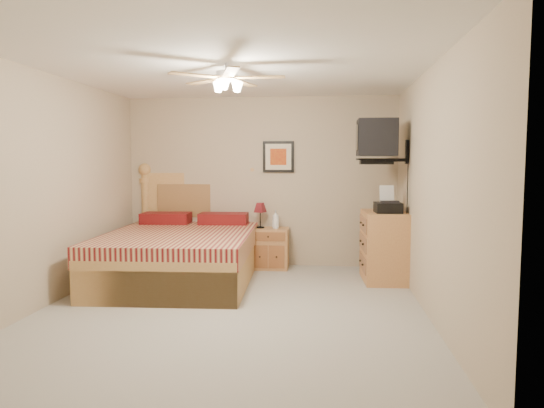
% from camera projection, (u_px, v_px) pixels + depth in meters
% --- Properties ---
extents(floor, '(4.50, 4.50, 0.00)m').
position_uv_depth(floor, '(232.00, 309.00, 5.10)').
color(floor, '#9E998E').
rests_on(floor, ground).
extents(ceiling, '(4.00, 4.50, 0.04)m').
position_uv_depth(ceiling, '(230.00, 67.00, 4.89)').
color(ceiling, white).
rests_on(ceiling, ground).
extents(wall_back, '(4.00, 0.04, 2.50)m').
position_uv_depth(wall_back, '(261.00, 182.00, 7.22)').
color(wall_back, tan).
rests_on(wall_back, ground).
extents(wall_front, '(4.00, 0.04, 2.50)m').
position_uv_depth(wall_front, '(155.00, 214.00, 2.77)').
color(wall_front, tan).
rests_on(wall_front, ground).
extents(wall_left, '(0.04, 4.50, 2.50)m').
position_uv_depth(wall_left, '(49.00, 189.00, 5.21)').
color(wall_left, tan).
rests_on(wall_left, ground).
extents(wall_right, '(0.04, 4.50, 2.50)m').
position_uv_depth(wall_right, '(431.00, 192.00, 4.77)').
color(wall_right, tan).
rests_on(wall_right, ground).
extents(bed, '(1.91, 2.45, 1.53)m').
position_uv_depth(bed, '(180.00, 223.00, 6.24)').
color(bed, tan).
rests_on(bed, ground).
extents(nightstand, '(0.54, 0.41, 0.59)m').
position_uv_depth(nightstand, '(270.00, 248.00, 7.04)').
color(nightstand, '#AB6D37').
rests_on(nightstand, ground).
extents(table_lamp, '(0.26, 0.26, 0.37)m').
position_uv_depth(table_lamp, '(260.00, 215.00, 7.05)').
color(table_lamp, maroon).
rests_on(table_lamp, nightstand).
extents(lotion_bottle, '(0.11, 0.11, 0.27)m').
position_uv_depth(lotion_bottle, '(276.00, 219.00, 6.99)').
color(lotion_bottle, white).
rests_on(lotion_bottle, nightstand).
extents(framed_picture, '(0.46, 0.04, 0.46)m').
position_uv_depth(framed_picture, '(278.00, 157.00, 7.14)').
color(framed_picture, black).
rests_on(framed_picture, wall_back).
extents(dresser, '(0.57, 0.79, 0.91)m').
position_uv_depth(dresser, '(384.00, 246.00, 6.28)').
color(dresser, '#AE7044').
rests_on(dresser, ground).
extents(fax_machine, '(0.34, 0.36, 0.34)m').
position_uv_depth(fax_machine, '(388.00, 199.00, 6.08)').
color(fax_machine, black).
rests_on(fax_machine, dresser).
extents(magazine_lower, '(0.24, 0.29, 0.02)m').
position_uv_depth(magazine_lower, '(377.00, 209.00, 6.49)').
color(magazine_lower, '#C0B396').
rests_on(magazine_lower, dresser).
extents(magazine_upper, '(0.28, 0.31, 0.02)m').
position_uv_depth(magazine_upper, '(377.00, 207.00, 6.52)').
color(magazine_upper, gray).
rests_on(magazine_upper, magazine_lower).
extents(wall_tv, '(0.56, 0.46, 0.58)m').
position_uv_depth(wall_tv, '(389.00, 141.00, 6.08)').
color(wall_tv, black).
rests_on(wall_tv, wall_right).
extents(ceiling_fan, '(1.14, 1.14, 0.28)m').
position_uv_depth(ceiling_fan, '(227.00, 78.00, 4.70)').
color(ceiling_fan, white).
rests_on(ceiling_fan, ceiling).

